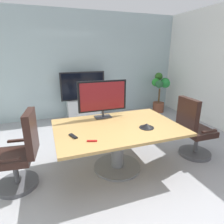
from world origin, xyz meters
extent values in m
plane|color=#99999E|center=(0.00, 0.00, 0.00)|extent=(7.07, 7.07, 0.00)
cube|color=#9EB2B7|center=(0.00, 3.04, 1.44)|extent=(6.04, 0.10, 2.87)
cube|color=#B2894C|center=(0.04, 0.12, 0.71)|extent=(1.89, 1.28, 0.04)
cylinder|color=slate|center=(0.04, 0.12, 0.35)|extent=(0.20, 0.20, 0.69)
cylinder|color=slate|center=(0.04, 0.12, 0.01)|extent=(0.76, 0.76, 0.03)
cylinder|color=#4C4C51|center=(-1.45, 0.18, 0.03)|extent=(0.56, 0.56, 0.06)
cylinder|color=#4C4C51|center=(-1.45, 0.18, 0.24)|extent=(0.07, 0.07, 0.36)
cube|color=black|center=(-1.45, 0.18, 0.46)|extent=(0.54, 0.54, 0.10)
cube|color=black|center=(-1.19, 0.15, 0.79)|extent=(0.15, 0.46, 0.60)
cube|color=black|center=(-1.40, 0.44, 0.58)|extent=(0.28, 0.08, 0.03)
cube|color=black|center=(-1.47, -0.08, 0.58)|extent=(0.28, 0.08, 0.03)
cylinder|color=#4C4C51|center=(1.53, 0.00, 0.03)|extent=(0.56, 0.56, 0.06)
cylinder|color=#4C4C51|center=(1.53, 0.00, 0.24)|extent=(0.07, 0.07, 0.36)
cube|color=black|center=(1.53, 0.00, 0.46)|extent=(0.49, 0.49, 0.10)
cube|color=black|center=(1.26, 0.01, 0.79)|extent=(0.10, 0.46, 0.60)
cube|color=black|center=(1.51, -0.26, 0.58)|extent=(0.28, 0.06, 0.03)
cube|color=black|center=(1.52, 0.26, 0.58)|extent=(0.28, 0.06, 0.03)
cube|color=#333338|center=(-0.05, 0.58, 0.74)|extent=(0.28, 0.18, 0.02)
cylinder|color=#333338|center=(-0.05, 0.58, 0.80)|extent=(0.04, 0.04, 0.10)
cube|color=black|center=(-0.05, 0.59, 1.11)|extent=(0.84, 0.04, 0.52)
cube|color=maroon|center=(-0.05, 0.57, 1.11)|extent=(0.77, 0.01, 0.47)
cube|color=#B7BABC|center=(0.03, 2.69, 0.28)|extent=(0.90, 0.36, 0.55)
cube|color=black|center=(0.03, 2.67, 0.93)|extent=(1.20, 0.06, 0.76)
cube|color=black|center=(0.03, 2.63, 0.93)|extent=(1.12, 0.01, 0.69)
cylinder|color=brown|center=(2.35, 2.47, 0.15)|extent=(0.34, 0.34, 0.30)
cylinder|color=brown|center=(2.35, 2.47, 0.52)|extent=(0.05, 0.05, 0.44)
sphere|color=#186520|center=(2.55, 2.51, 0.91)|extent=(0.29, 0.29, 0.29)
sphere|color=#2B5C1F|center=(2.39, 2.62, 1.09)|extent=(0.23, 0.23, 0.23)
sphere|color=#298E2F|center=(2.25, 2.55, 0.93)|extent=(0.24, 0.24, 0.24)
sphere|color=#296037|center=(2.21, 2.30, 0.91)|extent=(0.22, 0.22, 0.22)
sphere|color=#248438|center=(2.43, 2.31, 0.92)|extent=(0.27, 0.27, 0.27)
cone|color=black|center=(0.42, -0.10, 0.77)|extent=(0.19, 0.19, 0.07)
cylinder|color=black|center=(0.42, -0.10, 0.73)|extent=(0.22, 0.22, 0.01)
cube|color=black|center=(-0.66, -0.03, 0.74)|extent=(0.10, 0.18, 0.02)
cube|color=red|center=(-0.46, -0.26, 0.74)|extent=(0.13, 0.06, 0.02)
camera|label=1|loc=(-0.96, -2.38, 1.82)|focal=30.19mm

